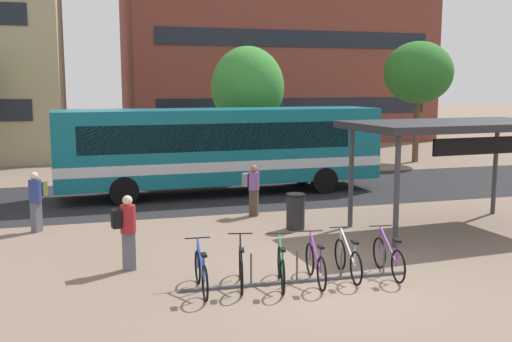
# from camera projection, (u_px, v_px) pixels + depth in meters

# --- Properties ---
(ground) EXTENTS (200.00, 200.00, 0.00)m
(ground) POSITION_uv_depth(u_px,v_px,m) (332.00, 286.00, 12.03)
(ground) COLOR #7A6656
(bus_lane_asphalt) EXTENTS (80.00, 7.20, 0.01)m
(bus_lane_asphalt) POSITION_uv_depth(u_px,v_px,m) (218.00, 194.00, 22.24)
(bus_lane_asphalt) COLOR #232326
(bus_lane_asphalt) RESTS_ON ground
(city_bus) EXTENTS (12.08, 2.84, 3.20)m
(city_bus) POSITION_uv_depth(u_px,v_px,m) (223.00, 147.00, 22.04)
(city_bus) COLOR #0F6070
(city_bus) RESTS_ON ground
(bike_rack) EXTENTS (4.90, 0.28, 0.70)m
(bike_rack) POSITION_uv_depth(u_px,v_px,m) (297.00, 279.00, 12.21)
(bike_rack) COLOR #47474C
(bike_rack) RESTS_ON ground
(parked_bicycle_blue_0) EXTENTS (0.52, 1.72, 0.99)m
(parked_bicycle_blue_0) POSITION_uv_depth(u_px,v_px,m) (201.00, 273.00, 11.63)
(parked_bicycle_blue_0) COLOR black
(parked_bicycle_blue_0) RESTS_ON ground
(parked_bicycle_black_1) EXTENTS (0.58, 1.69, 0.99)m
(parked_bicycle_black_1) POSITION_uv_depth(u_px,v_px,m) (241.00, 268.00, 11.97)
(parked_bicycle_black_1) COLOR black
(parked_bicycle_black_1) RESTS_ON ground
(parked_bicycle_green_2) EXTENTS (0.62, 1.68, 0.99)m
(parked_bicycle_green_2) POSITION_uv_depth(u_px,v_px,m) (281.00, 268.00, 11.99)
(parked_bicycle_green_2) COLOR black
(parked_bicycle_green_2) RESTS_ON ground
(parked_bicycle_purple_3) EXTENTS (0.52, 1.71, 0.99)m
(parked_bicycle_purple_3) POSITION_uv_depth(u_px,v_px,m) (316.00, 265.00, 12.19)
(parked_bicycle_purple_3) COLOR black
(parked_bicycle_purple_3) RESTS_ON ground
(parked_bicycle_silver_4) EXTENTS (0.52, 1.72, 0.99)m
(parked_bicycle_silver_4) POSITION_uv_depth(u_px,v_px,m) (348.00, 260.00, 12.54)
(parked_bicycle_silver_4) COLOR black
(parked_bicycle_silver_4) RESTS_ON ground
(parked_bicycle_purple_5) EXTENTS (0.52, 1.72, 0.99)m
(parked_bicycle_purple_5) POSITION_uv_depth(u_px,v_px,m) (388.00, 258.00, 12.66)
(parked_bicycle_purple_5) COLOR black
(parked_bicycle_purple_5) RESTS_ON ground
(transit_shelter) EXTENTS (6.16, 3.51, 3.07)m
(transit_shelter) POSITION_uv_depth(u_px,v_px,m) (455.00, 129.00, 16.42)
(transit_shelter) COLOR #38383D
(transit_shelter) RESTS_ON ground
(commuter_grey_pack_0) EXTENTS (0.61, 0.54, 1.62)m
(commuter_grey_pack_0) POSITION_uv_depth(u_px,v_px,m) (253.00, 187.00, 18.36)
(commuter_grey_pack_0) COLOR #47382D
(commuter_grey_pack_0) RESTS_ON ground
(commuter_olive_pack_1) EXTENTS (0.56, 0.60, 1.70)m
(commuter_olive_pack_1) POSITION_uv_depth(u_px,v_px,m) (36.00, 197.00, 16.37)
(commuter_olive_pack_1) COLOR #565660
(commuter_olive_pack_1) RESTS_ON ground
(commuter_black_pack_2) EXTENTS (0.56, 0.39, 1.69)m
(commuter_black_pack_2) POSITION_uv_depth(u_px,v_px,m) (127.00, 227.00, 12.93)
(commuter_black_pack_2) COLOR #565660
(commuter_black_pack_2) RESTS_ON ground
(trash_bin) EXTENTS (0.55, 0.55, 1.03)m
(trash_bin) POSITION_uv_depth(u_px,v_px,m) (296.00, 211.00, 16.70)
(trash_bin) COLOR #232328
(trash_bin) RESTS_ON ground
(street_tree_0) EXTENTS (3.60, 3.60, 6.35)m
(street_tree_0) POSITION_uv_depth(u_px,v_px,m) (418.00, 73.00, 30.82)
(street_tree_0) COLOR brown
(street_tree_0) RESTS_ON ground
(street_tree_1) EXTENTS (3.21, 3.21, 5.77)m
(street_tree_1) POSITION_uv_depth(u_px,v_px,m) (248.00, 88.00, 25.84)
(street_tree_1) COLOR brown
(street_tree_1) RESTS_ON ground
(building_right_wing) EXTENTS (21.65, 12.87, 17.80)m
(building_right_wing) POSITION_uv_depth(u_px,v_px,m) (270.00, 21.00, 44.78)
(building_right_wing) COLOR brown
(building_right_wing) RESTS_ON ground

